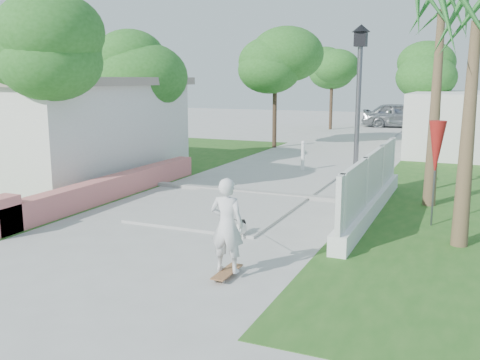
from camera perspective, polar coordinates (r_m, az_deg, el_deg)
The scene contains 20 objects.
ground at distance 9.86m, azimuth -11.76°, elevation -8.28°, with size 90.00×90.00×0.00m, color #B7B7B2.
path_strip at distance 28.29m, azimuth 12.18°, elevation 4.12°, with size 3.20×36.00×0.06m, color #B7B7B2.
curb at distance 14.96m, azimuth 1.51°, elevation -1.31°, with size 6.50×0.25×0.10m, color #999993.
grass_left at distance 20.19m, azimuth -15.03°, elevation 1.34°, with size 8.00×20.00×0.01m, color #255A1C.
pink_wall at distance 14.44m, azimuth -14.46°, elevation -1.03°, with size 0.45×8.20×0.80m.
house_left at distance 19.17m, azimuth -21.35°, elevation 5.41°, with size 8.40×7.40×3.23m.
lattice_fence at distance 13.02m, azimuth 13.86°, elevation -1.24°, with size 0.35×7.00×1.50m.
street_lamp at distance 13.35m, azimuth 12.46°, elevation 7.28°, with size 0.44×0.44×4.44m.
bollard at distance 18.53m, azimuth 6.72°, elevation 2.63°, with size 0.14×0.14×1.09m.
patio_umbrella at distance 12.19m, azimuth 20.20°, elevation 3.06°, with size 0.36×0.36×2.30m.
tree_left_near at distance 14.51m, azimuth -20.33°, elevation 12.65°, with size 3.60×3.60×5.28m.
tree_left_mid at distance 19.43m, azimuth -11.06°, elevation 11.50°, with size 3.20×3.20×4.85m.
tree_path_left at distance 25.03m, azimuth 3.80°, elevation 12.20°, with size 3.40×3.40×5.23m.
tree_path_right at distance 27.65m, azimuth 19.13°, elevation 10.83°, with size 3.00×3.00×4.79m.
tree_path_far at distance 34.56m, azimuth 9.83°, elevation 11.66°, with size 3.20×3.20×5.17m.
palm_far at distance 14.17m, azimuth 20.64°, elevation 15.38°, with size 1.80×1.80×5.30m.
palm_near at distance 10.81m, azimuth 23.83°, elevation 13.99°, with size 1.80×1.80×4.70m.
skateboarder at distance 9.47m, azimuth -1.03°, elevation -4.25°, with size 0.95×2.68×1.64m.
dog at distance 10.89m, azimuth 0.10°, elevation -5.14°, with size 0.31×0.51×0.36m.
parked_car at distance 36.53m, azimuth 16.79°, elevation 6.62°, with size 1.97×4.90×1.67m, color #9DA0A4.
Camera 1 is at (5.45, -7.58, 3.18)m, focal length 40.00 mm.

